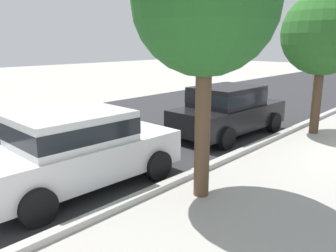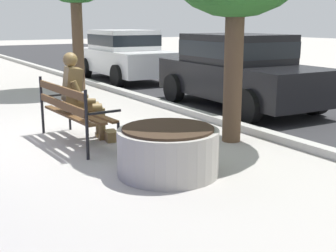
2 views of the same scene
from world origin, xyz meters
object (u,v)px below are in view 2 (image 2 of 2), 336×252
Objects in this scene: park_bench at (72,109)px; parked_car_white at (125,53)px; concrete_planter at (168,151)px; parked_car_black at (238,69)px; bronze_statue_seated at (82,98)px.

park_bench is 0.44× the size of parked_car_white.
concrete_planter is 0.30× the size of parked_car_white.
park_bench is 7.64m from parked_car_white.
bronze_statue_seated is at bearing -77.07° from parked_car_black.
parked_car_white is 5.46m from parked_car_black.
bronze_statue_seated is at bearing 116.73° from park_bench.
park_bench is 4.20m from parked_car_black.
bronze_statue_seated reaches higher than park_bench.
parked_car_black reaches higher than bronze_statue_seated.
park_bench is 2.03m from concrete_planter.
concrete_planter is 4.66m from parked_car_black.
park_bench is 0.27m from bronze_statue_seated.
parked_car_white and parked_car_black have the same top height.
parked_car_white is at bearing 147.77° from park_bench.
parked_car_white is at bearing 156.95° from concrete_planter.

